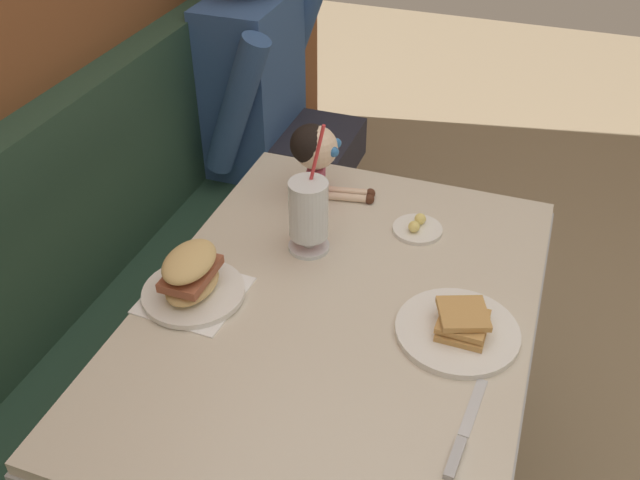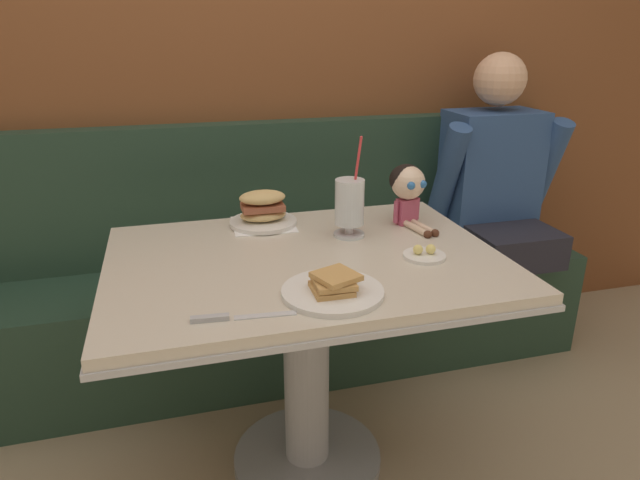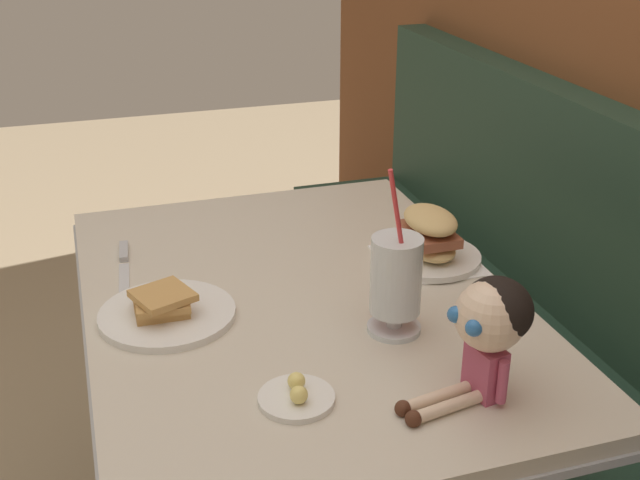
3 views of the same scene
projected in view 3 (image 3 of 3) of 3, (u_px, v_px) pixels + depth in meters
booth_bench at (558, 412)px, 1.89m from camera, size 2.60×0.48×1.00m
diner_table at (301, 382)px, 1.63m from camera, size 1.11×0.81×0.74m
toast_plate at (166, 311)px, 1.47m from camera, size 0.25×0.25×0.06m
milkshake_glass at (396, 279)px, 1.39m from camera, size 0.10×0.10×0.31m
sandwich_plate at (429, 241)px, 1.67m from camera, size 0.22×0.22×0.12m
butter_saucer at (297, 396)px, 1.24m from camera, size 0.12×0.12×0.04m
butter_knife at (124, 259)px, 1.69m from camera, size 0.24×0.04×0.01m
seated_doll at (490, 322)px, 1.21m from camera, size 0.13×0.23×0.20m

